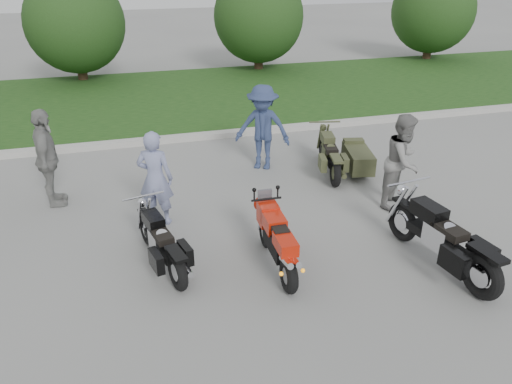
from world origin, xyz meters
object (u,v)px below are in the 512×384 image
object	(u,v)px
cruiser_left	(163,246)
person_denim	(263,128)
cruiser_sidecar	(346,158)
person_stripe	(155,178)
person_back	(47,159)
sportbike_red	(277,240)
cruiser_right	(445,242)
person_grey	(403,161)

from	to	relation	value
cruiser_left	person_denim	distance (m)	4.44
cruiser_sidecar	person_stripe	xyz separation A→B (m)	(-4.32, -1.12, 0.51)
cruiser_sidecar	person_back	bearing A→B (deg)	-168.99
person_denim	cruiser_sidecar	bearing A→B (deg)	2.65
cruiser_left	sportbike_red	bearing A→B (deg)	-30.37
sportbike_red	cruiser_left	world-z (taller)	sportbike_red
cruiser_left	person_denim	xyz separation A→B (m)	(2.68, 3.49, 0.57)
cruiser_right	person_grey	distance (m)	2.30
person_back	person_grey	bearing A→B (deg)	-107.89
cruiser_left	person_denim	world-z (taller)	person_denim
sportbike_red	cruiser_right	distance (m)	2.62
cruiser_right	person_stripe	xyz separation A→B (m)	(-4.16, 2.77, 0.41)
cruiser_left	person_stripe	size ratio (longest dim) A/B	1.13
person_grey	cruiser_sidecar	bearing A→B (deg)	62.25
cruiser_right	person_denim	xyz separation A→B (m)	(-1.56, 4.74, 0.49)
person_back	cruiser_right	bearing A→B (deg)	-125.83
cruiser_sidecar	person_denim	size ratio (longest dim) A/B	1.08
person_denim	cruiser_left	bearing A→B (deg)	-98.56
cruiser_sidecar	cruiser_left	bearing A→B (deg)	-136.32
sportbike_red	person_grey	xyz separation A→B (m)	(3.02, 1.47, 0.41)
cruiser_right	person_stripe	world-z (taller)	person_stripe
person_stripe	cruiser_right	bearing A→B (deg)	169.92
cruiser_left	person_grey	xyz separation A→B (m)	(4.75, 0.95, 0.53)
sportbike_red	person_denim	world-z (taller)	person_denim
sportbike_red	person_denim	distance (m)	4.15
cruiser_left	cruiser_sidecar	xyz separation A→B (m)	(4.40, 2.64, -0.02)
cruiser_right	person_grey	xyz separation A→B (m)	(0.51, 2.20, 0.44)
cruiser_left	person_stripe	distance (m)	1.60
cruiser_right	person_grey	size ratio (longest dim) A/B	1.33
sportbike_red	cruiser_sidecar	distance (m)	4.15
cruiser_right	sportbike_red	bearing A→B (deg)	155.83
sportbike_red	person_back	xyz separation A→B (m)	(-3.57, 3.35, 0.46)
person_stripe	person_grey	bearing A→B (deg)	-163.39
cruiser_sidecar	person_denim	world-z (taller)	person_denim
cruiser_left	cruiser_sidecar	distance (m)	5.13
cruiser_sidecar	person_back	distance (m)	6.27
person_back	person_stripe	bearing A→B (deg)	-126.19
person_denim	person_back	distance (m)	4.57
person_back	person_denim	bearing A→B (deg)	-83.65
cruiser_left	person_grey	distance (m)	4.87
person_grey	person_stripe	bearing A→B (deg)	133.59
person_grey	cruiser_right	bearing A→B (deg)	-142.49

